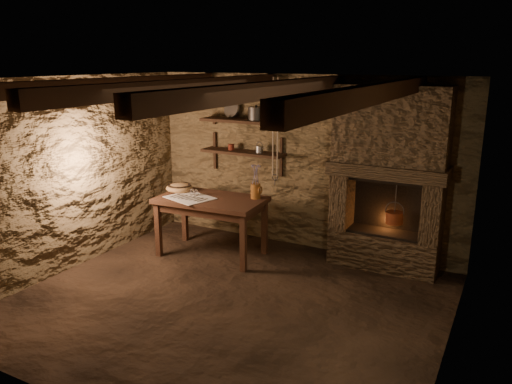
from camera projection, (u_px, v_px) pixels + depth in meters
The scene contains 25 objects.
floor at pixel (228, 302), 5.49m from camera, with size 4.50×4.50×0.00m, color black.
back_wall at pixel (302, 163), 6.89m from camera, with size 4.50×0.04×2.40m, color brown.
front_wall at pixel (77, 265), 3.48m from camera, with size 4.50×0.04×2.40m, color brown.
left_wall at pixel (72, 174), 6.21m from camera, with size 0.04×4.00×2.40m, color brown.
right_wall at pixel (456, 231), 4.16m from camera, with size 0.04×4.00×2.40m, color brown.
ceiling at pixel (224, 79), 4.88m from camera, with size 4.50×4.00×0.04m, color black.
beam_far_left at pixel (110, 85), 5.58m from camera, with size 0.14×3.95×0.16m, color black.
beam_mid_left at pixel (183, 87), 5.13m from camera, with size 0.14×3.95×0.16m, color black.
beam_mid_right at pixel (270, 90), 4.67m from camera, with size 0.14×3.95×0.16m, color black.
beam_far_right at pixel (376, 93), 4.22m from camera, with size 0.14×3.95×0.16m, color black.
shelf_lower at pixel (243, 152), 7.11m from camera, with size 1.25×0.30×0.04m, color black.
shelf_upper at pixel (242, 121), 7.00m from camera, with size 1.25×0.30×0.04m, color black.
hearth at pixel (388, 174), 6.12m from camera, with size 1.43×0.51×2.30m.
work_table at pixel (212, 224), 6.72m from camera, with size 1.46×0.90×0.81m.
linen_cloth at pixel (190, 198), 6.62m from camera, with size 0.59×0.47×0.01m, color beige.
pewter_cutlery_row at pixel (189, 197), 6.60m from camera, with size 0.49×0.19×0.01m, color gray, non-canonical shape.
drinking_glasses at pixel (196, 193), 6.70m from camera, with size 0.19×0.06×0.08m, color white, non-canonical shape.
stoneware_jug at pixel (256, 184), 6.55m from camera, with size 0.16×0.16×0.46m.
wooden_bowl at pixel (179, 188), 6.95m from camera, with size 0.37×0.37×0.13m, color #A77B48.
iron_stockpot at pixel (256, 114), 6.87m from camera, with size 0.22×0.22×0.17m, color #2B2826.
tin_pan at pixel (232, 109), 7.15m from camera, with size 0.26×0.26×0.03m, color gray.
small_kettle at pixel (259, 149), 6.97m from camera, with size 0.14×0.11×0.15m, color gray, non-canonical shape.
rusty_tin at pixel (231, 147), 7.18m from camera, with size 0.09×0.09×0.09m, color #591B11.
red_pot at pixel (394, 217), 6.15m from camera, with size 0.27×0.27×0.54m.
hanging_ropes at pixel (275, 128), 5.90m from camera, with size 0.08×0.08×1.20m, color tan, non-canonical shape.
Camera 1 is at (2.63, -4.26, 2.59)m, focal length 35.00 mm.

